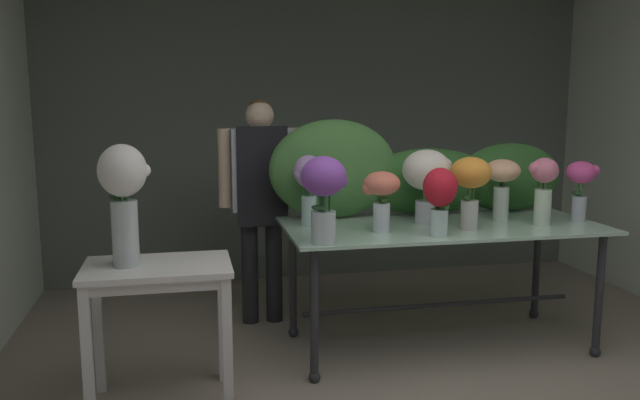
# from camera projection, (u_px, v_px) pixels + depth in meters

# --- Properties ---
(ground_plane) EXTENTS (7.59, 7.59, 0.00)m
(ground_plane) POSITION_uv_depth(u_px,v_px,m) (374.00, 341.00, 4.36)
(ground_plane) COLOR gray
(wall_back) EXTENTS (4.96, 0.12, 2.62)m
(wall_back) POSITION_uv_depth(u_px,v_px,m) (321.00, 132.00, 5.81)
(wall_back) COLOR slate
(wall_back) RESTS_ON ground
(display_table_glass) EXTENTS (2.02, 0.94, 0.83)m
(display_table_glass) POSITION_uv_depth(u_px,v_px,m) (441.00, 242.00, 4.16)
(display_table_glass) COLOR #ADD7BE
(display_table_glass) RESTS_ON ground
(side_table_white) EXTENTS (0.76, 0.50, 0.77)m
(side_table_white) POSITION_uv_depth(u_px,v_px,m) (158.00, 285.00, 3.38)
(side_table_white) COLOR white
(side_table_white) RESTS_ON ground
(florist) EXTENTS (0.60, 0.24, 1.61)m
(florist) POSITION_uv_depth(u_px,v_px,m) (261.00, 187.00, 4.57)
(florist) COLOR #232328
(florist) RESTS_ON ground
(foliage_backdrop) EXTENTS (2.11, 0.31, 0.66)m
(foliage_backdrop) POSITION_uv_depth(u_px,v_px,m) (411.00, 175.00, 4.41)
(foliage_backdrop) COLOR #477F3D
(foliage_backdrop) RESTS_ON display_table_glass
(vase_coral_snapdragons) EXTENTS (0.24, 0.22, 0.37)m
(vase_coral_snapdragons) POSITION_uv_depth(u_px,v_px,m) (381.00, 193.00, 3.86)
(vase_coral_snapdragons) COLOR silver
(vase_coral_snapdragons) RESTS_ON display_table_glass
(vase_rosy_carnations) EXTENTS (0.19, 0.17, 0.43)m
(vase_rosy_carnations) POSITION_uv_depth(u_px,v_px,m) (543.00, 187.00, 4.06)
(vase_rosy_carnations) COLOR silver
(vase_rosy_carnations) RESTS_ON display_table_glass
(vase_peach_stock) EXTENTS (0.23, 0.23, 0.41)m
(vase_peach_stock) POSITION_uv_depth(u_px,v_px,m) (501.00, 180.00, 4.22)
(vase_peach_stock) COLOR silver
(vase_peach_stock) RESTS_ON display_table_glass
(vase_ivory_hydrangea) EXTENTS (0.32, 0.31, 0.48)m
(vase_ivory_hydrangea) POSITION_uv_depth(u_px,v_px,m) (427.00, 175.00, 4.11)
(vase_ivory_hydrangea) COLOR silver
(vase_ivory_hydrangea) RESTS_ON display_table_glass
(vase_lilac_ranunculus) EXTENTS (0.20, 0.20, 0.45)m
(vase_lilac_ranunculus) POSITION_uv_depth(u_px,v_px,m) (309.00, 181.00, 4.04)
(vase_lilac_ranunculus) COLOR silver
(vase_lilac_ranunculus) RESTS_ON display_table_glass
(vase_sunset_anemones) EXTENTS (0.25, 0.25, 0.45)m
(vase_sunset_anemones) POSITION_uv_depth(u_px,v_px,m) (470.00, 181.00, 3.93)
(vase_sunset_anemones) COLOR silver
(vase_sunset_anemones) RESTS_ON display_table_glass
(vase_crimson_lilies) EXTENTS (0.21, 0.20, 0.40)m
(vase_crimson_lilies) POSITION_uv_depth(u_px,v_px,m) (440.00, 195.00, 3.74)
(vase_crimson_lilies) COLOR silver
(vase_crimson_lilies) RESTS_ON display_table_glass
(vase_violet_roses) EXTENTS (0.27, 0.25, 0.49)m
(vase_violet_roses) POSITION_uv_depth(u_px,v_px,m) (324.00, 190.00, 3.54)
(vase_violet_roses) COLOR silver
(vase_violet_roses) RESTS_ON display_table_glass
(vase_fuchsia_peonies) EXTENTS (0.21, 0.19, 0.40)m
(vase_fuchsia_peonies) POSITION_uv_depth(u_px,v_px,m) (580.00, 183.00, 4.19)
(vase_fuchsia_peonies) COLOR silver
(vase_fuchsia_peonies) RESTS_ON display_table_glass
(vase_white_roses_tall) EXTENTS (0.26, 0.24, 0.63)m
(vase_white_roses_tall) POSITION_uv_depth(u_px,v_px,m) (124.00, 194.00, 3.27)
(vase_white_roses_tall) COLOR silver
(vase_white_roses_tall) RESTS_ON side_table_white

